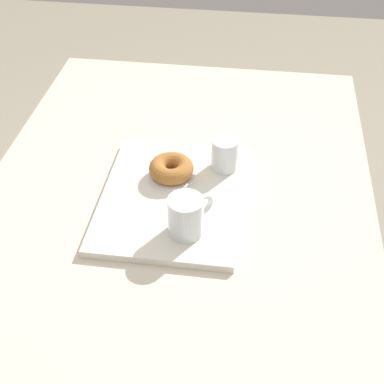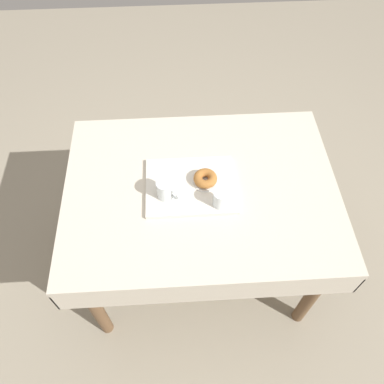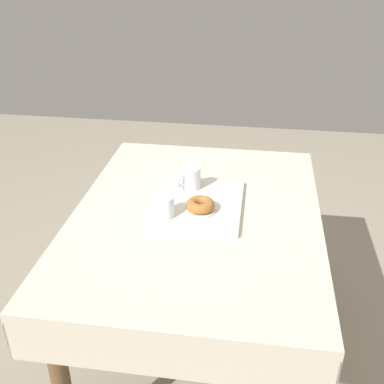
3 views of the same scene
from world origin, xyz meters
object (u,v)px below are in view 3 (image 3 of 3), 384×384
water_glass_near (165,208)px  tea_mug_left (191,178)px  sugar_donut_left (200,205)px  serving_tray (200,204)px  donut_plate_left (200,210)px  dining_table (196,235)px

water_glass_near → tea_mug_left: bearing=-14.4°
tea_mug_left → water_glass_near: tea_mug_left is taller
water_glass_near → sugar_donut_left: 0.13m
sugar_donut_left → water_glass_near: bearing=114.2°
serving_tray → water_glass_near: bearing=137.4°
donut_plate_left → serving_tray: bearing=9.1°
tea_mug_left → sugar_donut_left: 0.19m
water_glass_near → donut_plate_left: size_ratio=0.72×
dining_table → donut_plate_left: 0.13m
tea_mug_left → serving_tray: bearing=-155.3°
donut_plate_left → tea_mug_left: bearing=19.3°
water_glass_near → sugar_donut_left: (0.06, -0.12, -0.01)m
tea_mug_left → dining_table: bearing=-164.1°
serving_tray → donut_plate_left: bearing=-170.9°
serving_tray → sugar_donut_left: size_ratio=3.79×
serving_tray → donut_plate_left: size_ratio=3.59×
serving_tray → sugar_donut_left: bearing=-170.9°
serving_tray → tea_mug_left: 0.13m
dining_table → donut_plate_left: size_ratio=11.09×
dining_table → tea_mug_left: (0.16, 0.05, 0.17)m
water_glass_near → donut_plate_left: (0.06, -0.12, -0.03)m
dining_table → tea_mug_left: tea_mug_left is taller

